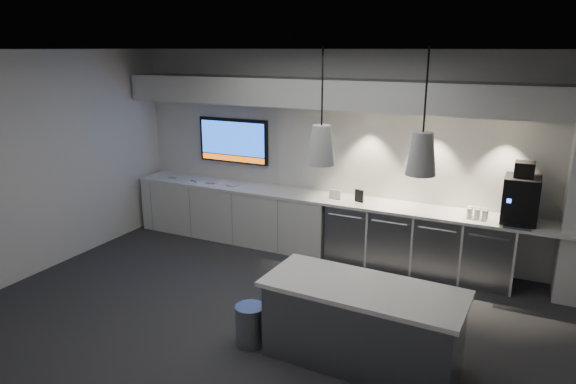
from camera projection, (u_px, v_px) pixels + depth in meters
The scene contains 26 objects.
floor at pixel (267, 322), 5.84m from camera, with size 7.00×7.00×0.00m, color #29292B.
ceiling at pixel (263, 49), 5.03m from camera, with size 7.00×7.00×0.00m, color black.
wall_back at pixel (345, 154), 7.60m from camera, with size 7.00×7.00×0.00m, color silver.
wall_front at pixel (80, 294), 3.27m from camera, with size 7.00×7.00×0.00m, color silver.
wall_left at pixel (36, 165), 6.90m from camera, with size 7.00×7.00×0.00m, color silver.
back_counter at pixel (336, 199), 7.49m from camera, with size 6.80×0.65×0.04m, color white.
left_base_cabinets at pixel (234, 213), 8.34m from camera, with size 3.30×0.63×0.86m, color silver.
fridge_unit_a at pixel (351, 231), 7.51m from camera, with size 0.60×0.61×0.85m, color gray.
fridge_unit_b at pixel (394, 238), 7.24m from camera, with size 0.60×0.61×0.85m, color gray.
fridge_unit_c at pixel (439, 245), 6.98m from camera, with size 0.60×0.61×0.85m, color gray.
fridge_unit_d at pixel (488, 253), 6.72m from camera, with size 0.60×0.61×0.85m, color gray.
backsplash at pixel (427, 158), 7.07m from camera, with size 4.60×0.03×1.30m, color silver.
soffit at pixel (340, 94), 7.10m from camera, with size 6.90×0.60×0.40m, color silver.
wall_tv at pixel (233, 141), 8.34m from camera, with size 1.25×0.07×0.72m.
island at pixel (362, 324), 5.01m from camera, with size 1.96×0.90×0.82m.
bin at pixel (250, 325), 5.36m from camera, with size 0.31×0.31×0.44m, color gray.
coffee_machine at pixel (521, 197), 6.40m from camera, with size 0.42×0.59×0.77m.
sign_black at pixel (359, 196), 7.27m from camera, with size 0.14×0.02×0.18m, color black.
sign_white at pixel (335, 194), 7.42m from camera, with size 0.18×0.02×0.14m, color white.
cup_cluster at pixel (477, 214), 6.56m from camera, with size 0.26×0.16×0.14m, color silver, non-canonical shape.
tray_a at pixel (175, 177), 8.68m from camera, with size 0.16×0.16×0.03m, color #AFAFAF.
tray_b at pixel (197, 180), 8.44m from camera, with size 0.16×0.16×0.03m, color #AFAFAF.
tray_c at pixel (212, 182), 8.32m from camera, with size 0.16×0.16×0.03m, color #AFAFAF.
tray_d at pixel (233, 185), 8.16m from camera, with size 0.16×0.16×0.03m, color #AFAFAF.
pendant_left at pixel (321, 145), 4.73m from camera, with size 0.26×0.26×1.07m.
pendant_right at pixel (422, 153), 4.34m from camera, with size 0.26×0.26×1.07m.
Camera 1 is at (2.49, -4.60, 3.02)m, focal length 32.00 mm.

